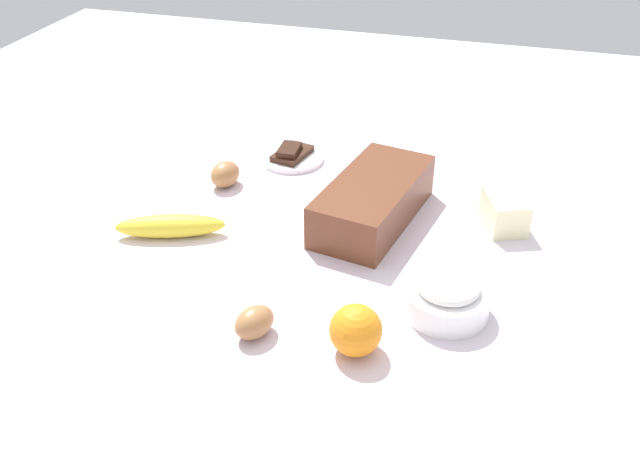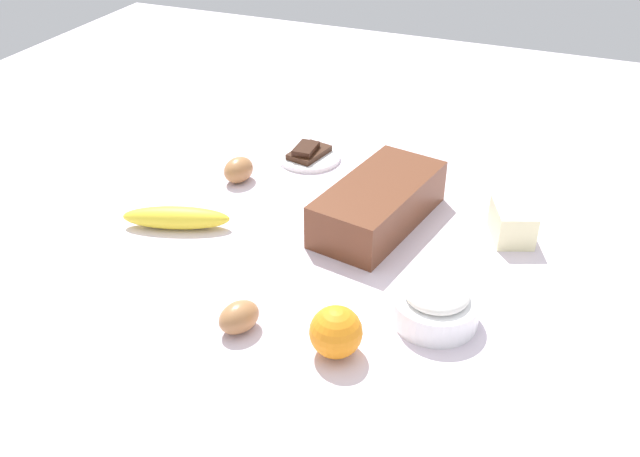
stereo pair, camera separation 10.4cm
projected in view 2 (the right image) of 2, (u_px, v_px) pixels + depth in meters
ground_plane at (320, 253)px, 1.20m from camera, size 2.40×2.40×0.02m
loaf_pan at (379, 203)px, 1.24m from camera, size 0.30×0.18×0.08m
flour_bowl at (436, 304)px, 1.01m from camera, size 0.13×0.13×0.07m
banana at (176, 218)px, 1.24m from camera, size 0.10×0.19×0.04m
orange_fruit at (336, 332)px, 0.95m from camera, size 0.07×0.07×0.07m
butter_block at (512, 222)px, 1.20m from camera, size 0.11×0.09×0.06m
egg_near_butter at (239, 317)px, 1.00m from camera, size 0.08×0.07×0.05m
egg_beside_bowl at (239, 170)px, 1.38m from camera, size 0.08×0.07×0.05m
chocolate_plate at (309, 155)px, 1.46m from camera, size 0.13×0.13×0.03m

